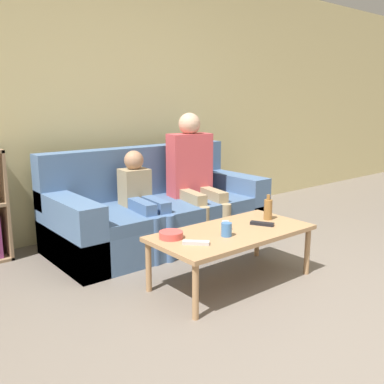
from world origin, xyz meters
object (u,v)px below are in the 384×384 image
Objects in this scene: couch at (158,212)px; person_adult at (193,168)px; person_child at (142,196)px; coffee_table at (232,235)px; tv_remote_0 at (196,243)px; cup_near at (226,230)px; tv_remote_2 at (262,224)px; snack_bowl at (171,235)px; bottle at (268,209)px; tv_remote_1 at (227,225)px.

person_adult reaches higher than couch.
coffee_table is at bearing -75.92° from person_child.
couch is at bearing 20.99° from tv_remote_0.
couch is at bearing 78.07° from cup_near.
coffee_table is 0.27m from tv_remote_2.
coffee_table is 7.28× the size of snack_bowl.
couch is 1.69× the size of coffee_table.
tv_remote_2 is (0.38, 0.02, -0.03)m from cup_near.
bottle reaches higher than cup_near.
coffee_table is 1.35× the size of person_child.
tv_remote_2 is 0.18m from bottle.
tv_remote_0 is at bearing 153.80° from tv_remote_2.
coffee_table is 1.00× the size of person_adult.
person_adult reaches higher than cup_near.
person_child is at bearing 31.11° from tv_remote_0.
tv_remote_2 is at bearing -14.34° from snack_bowl.
person_adult is 6.71× the size of tv_remote_2.
person_adult is at bearing -13.10° from couch.
person_adult is 0.63m from person_child.
tv_remote_0 is 0.89× the size of tv_remote_2.
snack_bowl is (-0.47, 0.03, 0.01)m from tv_remote_1.
tv_remote_2 is at bearing -152.96° from bottle.
couch is at bearing 105.18° from bottle.
coffee_table is at bearing 28.19° from cup_near.
couch is 0.99m from tv_remote_1.
couch is at bearing 59.65° from snack_bowl.
couch is at bearing 83.34° from coffee_table.
couch is 1.26m from tv_remote_0.
bottle is (0.55, -0.91, -0.02)m from person_child.
cup_near is 0.55× the size of tv_remote_1.
person_adult reaches higher than coffee_table.
tv_remote_1 is (0.42, 0.16, 0.00)m from tv_remote_0.
tv_remote_2 is 1.09× the size of snack_bowl.
tv_remote_0 is at bearing -97.76° from person_child.
person_adult reaches higher than bottle.
person_child reaches higher than couch.
couch reaches higher than snack_bowl.
couch reaches higher than cup_near.
coffee_table is 6.93× the size of tv_remote_1.
bottle is at bearing -1.01° from tv_remote_2.
person_adult is 7.32× the size of snack_bowl.
bottle reaches higher than tv_remote_2.
coffee_table is at bearing -17.63° from snack_bowl.
bottle is (-0.06, -0.97, -0.19)m from person_adult.
person_adult is 1.36× the size of person_child.
person_child is 4.43× the size of bottle.
snack_bowl is at bearing -125.56° from person_adult.
snack_bowl is (-0.29, -0.80, -0.08)m from person_child.
couch is at bearing 120.72° from tv_remote_1.
tv_remote_1 is 1.05× the size of snack_bowl.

